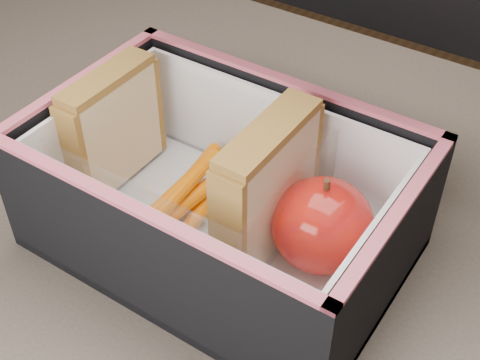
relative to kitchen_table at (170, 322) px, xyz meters
name	(u,v)px	position (x,y,z in m)	size (l,w,h in m)	color
kitchen_table	(170,322)	(0.00, 0.00, 0.00)	(1.20, 0.80, 0.75)	brown
lunch_bag	(225,184)	(0.03, 0.04, 0.15)	(0.27, 0.30, 0.24)	black
plastic_tub	(186,172)	(0.00, 0.04, 0.14)	(0.19, 0.14, 0.08)	white
sandwich_left	(113,126)	(-0.08, 0.04, 0.16)	(0.02, 0.09, 0.10)	#D4B683
sandwich_right	(267,189)	(0.07, 0.04, 0.16)	(0.03, 0.10, 0.11)	#D4B683
carrot_sticks	(187,200)	(0.00, 0.03, 0.12)	(0.05, 0.14, 0.03)	#FA7300
paper_napkin	(323,262)	(0.12, 0.05, 0.11)	(0.08, 0.08, 0.01)	white
red_apple	(322,225)	(0.11, 0.05, 0.14)	(0.09, 0.09, 0.08)	maroon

